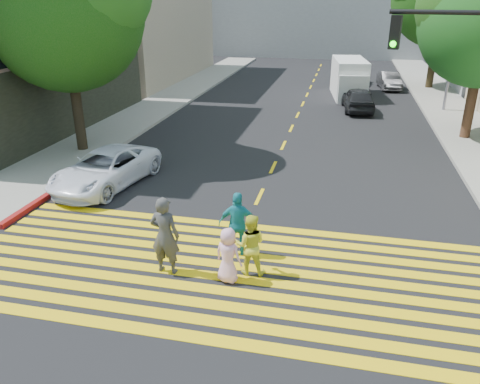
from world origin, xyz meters
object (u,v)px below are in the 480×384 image
(pedestrian_man, at_px, (165,236))
(pedestrian_woman, at_px, (250,245))
(white_van, at_px, (349,79))
(tree_left, at_px, (65,1))
(pedestrian_extra, at_px, (238,224))
(white_sedan, at_px, (106,169))
(dark_car_near, at_px, (358,99))
(pedestrian_child, at_px, (228,255))
(silver_car, at_px, (355,77))
(dark_car_parked, at_px, (389,81))

(pedestrian_man, bearing_deg, pedestrian_woman, -165.85)
(pedestrian_man, xyz_separation_m, white_van, (4.09, 22.96, 0.16))
(tree_left, xyz_separation_m, pedestrian_extra, (8.39, -7.00, -5.18))
(pedestrian_extra, bearing_deg, white_van, -101.72)
(tree_left, xyz_separation_m, white_van, (10.97, 14.75, -4.90))
(pedestrian_woman, bearing_deg, pedestrian_extra, -66.30)
(white_sedan, xyz_separation_m, dark_car_near, (8.78, 14.00, 0.06))
(tree_left, bearing_deg, pedestrian_man, -50.02)
(pedestrian_child, distance_m, pedestrian_extra, 1.28)
(pedestrian_woman, bearing_deg, white_sedan, -42.78)
(pedestrian_child, bearing_deg, tree_left, -26.58)
(dark_car_near, bearing_deg, pedestrian_child, 74.92)
(pedestrian_extra, bearing_deg, pedestrian_man, 33.79)
(pedestrian_child, distance_m, silver_car, 28.03)
(tree_left, distance_m, pedestrian_child, 12.98)
(white_sedan, distance_m, dark_car_near, 16.53)
(dark_car_parked, xyz_separation_m, white_van, (-2.84, -3.56, 0.55))
(white_van, bearing_deg, dark_car_near, -89.20)
(tree_left, xyz_separation_m, pedestrian_woman, (8.87, -7.82, -5.27))
(dark_car_parked, bearing_deg, pedestrian_child, -108.16)
(pedestrian_man, xyz_separation_m, dark_car_parked, (6.93, 26.51, -0.39))
(dark_car_near, distance_m, silver_car, 8.96)
(tree_left, height_order, pedestrian_woman, tree_left)
(pedestrian_woman, height_order, dark_car_near, pedestrian_woman)
(white_sedan, bearing_deg, pedestrian_woman, -26.70)
(dark_car_parked, bearing_deg, pedestrian_extra, -108.83)
(dark_car_near, bearing_deg, pedestrian_woman, 75.99)
(dark_car_parked, bearing_deg, pedestrian_woman, -107.45)
(pedestrian_man, relative_size, pedestrian_woman, 1.28)
(pedestrian_man, xyz_separation_m, white_sedan, (-4.11, 4.85, -0.36))
(white_sedan, bearing_deg, pedestrian_extra, -23.44)
(pedestrian_man, height_order, pedestrian_extra, pedestrian_man)
(pedestrian_child, xyz_separation_m, dark_car_near, (3.12, 18.92, 0.01))
(pedestrian_man, relative_size, white_sedan, 0.43)
(tree_left, bearing_deg, pedestrian_extra, -39.83)
(pedestrian_child, height_order, white_sedan, pedestrian_child)
(pedestrian_woman, bearing_deg, silver_car, -101.78)
(pedestrian_extra, bearing_deg, tree_left, -44.78)
(pedestrian_child, xyz_separation_m, pedestrian_extra, (-0.05, 1.27, 0.18))
(pedestrian_extra, bearing_deg, dark_car_parked, -107.05)
(pedestrian_child, height_order, dark_car_parked, pedestrian_child)
(tree_left, relative_size, pedestrian_man, 4.53)
(pedestrian_man, relative_size, pedestrian_extra, 1.15)
(white_sedan, bearing_deg, pedestrian_man, -40.23)
(pedestrian_woman, relative_size, white_van, 0.29)
(white_van, bearing_deg, dark_car_parked, 44.08)
(pedestrian_woman, relative_size, pedestrian_child, 1.13)
(pedestrian_man, distance_m, dark_car_parked, 27.41)
(pedestrian_woman, relative_size, dark_car_near, 0.38)
(silver_car, xyz_separation_m, dark_car_parked, (2.43, -1.30, -0.01))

